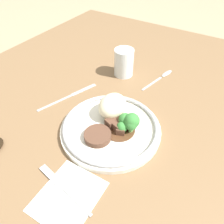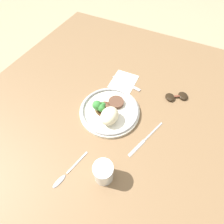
# 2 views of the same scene
# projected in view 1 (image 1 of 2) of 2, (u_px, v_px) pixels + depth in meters

# --- Properties ---
(ground_plane) EXTENTS (8.00, 8.00, 0.00)m
(ground_plane) POSITION_uv_depth(u_px,v_px,m) (117.00, 139.00, 0.65)
(ground_plane) COLOR #998466
(dining_table) EXTENTS (1.51, 1.29, 0.05)m
(dining_table) POSITION_uv_depth(u_px,v_px,m) (117.00, 133.00, 0.63)
(dining_table) COLOR brown
(dining_table) RESTS_ON ground
(napkin) EXTENTS (0.14, 0.12, 0.00)m
(napkin) POSITION_uv_depth(u_px,v_px,m) (68.00, 196.00, 0.46)
(napkin) COLOR white
(napkin) RESTS_ON dining_table
(plate) EXTENTS (0.27, 0.27, 0.08)m
(plate) POSITION_uv_depth(u_px,v_px,m) (112.00, 124.00, 0.59)
(plate) COLOR silver
(plate) RESTS_ON dining_table
(juice_glass) EXTENTS (0.07, 0.07, 0.10)m
(juice_glass) POSITION_uv_depth(u_px,v_px,m) (124.00, 63.00, 0.78)
(juice_glass) COLOR yellow
(juice_glass) RESTS_ON dining_table
(fork) EXTENTS (0.04, 0.17, 0.00)m
(fork) POSITION_uv_depth(u_px,v_px,m) (60.00, 184.00, 0.48)
(fork) COLOR #ADADB2
(fork) RESTS_ON napkin
(knife) EXTENTS (0.21, 0.08, 0.00)m
(knife) POSITION_uv_depth(u_px,v_px,m) (70.00, 96.00, 0.71)
(knife) COLOR #ADADB2
(knife) RESTS_ON dining_table
(spoon) EXTENTS (0.17, 0.05, 0.01)m
(spoon) POSITION_uv_depth(u_px,v_px,m) (163.00, 76.00, 0.80)
(spoon) COLOR #ADADB2
(spoon) RESTS_ON dining_table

